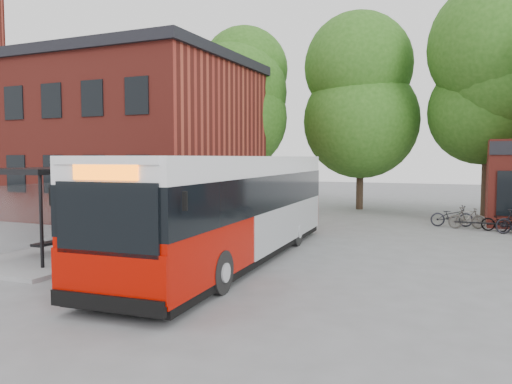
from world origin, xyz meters
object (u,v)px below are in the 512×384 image
at_px(bicycle_1, 467,218).
at_px(bicycle_2, 502,221).
at_px(city_bus, 232,209).
at_px(bicycle_0, 452,216).
at_px(bus_shelter, 78,211).

height_order(bicycle_1, bicycle_2, bicycle_1).
bearing_deg(city_bus, bicycle_0, 57.46).
xyz_separation_m(bus_shelter, bicycle_0, (11.02, 11.97, -0.96)).
distance_m(bicycle_1, bicycle_2, 1.46).
xyz_separation_m(bicycle_1, bicycle_2, (1.40, -0.40, -0.04)).
height_order(bus_shelter, bicycle_2, bus_shelter).
distance_m(bicycle_0, bicycle_1, 0.81).
height_order(bicycle_0, bicycle_1, bicycle_0).
distance_m(bus_shelter, bicycle_2, 17.19).
bearing_deg(city_bus, bicycle_2, 47.43).
bearing_deg(bicycle_0, bicycle_2, -128.26).
bearing_deg(bicycle_0, bus_shelter, 121.95).
bearing_deg(city_bus, bicycle_1, 53.72).
relative_size(bicycle_0, bicycle_2, 1.11).
bearing_deg(bicycle_2, bicycle_1, 82.49).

